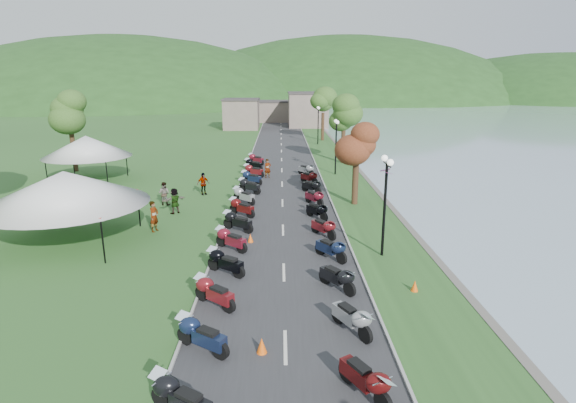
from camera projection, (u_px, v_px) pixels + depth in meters
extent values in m
cube|color=#333335|center=(282.00, 170.00, 43.93)|extent=(7.00, 120.00, 0.02)
cube|color=slate|center=(270.00, 112.00, 86.63)|extent=(18.00, 16.00, 5.00)
imported|color=slate|center=(155.00, 231.00, 26.41)|extent=(0.71, 0.80, 1.83)
imported|color=slate|center=(165.00, 205.00, 31.94)|extent=(0.89, 0.61, 1.67)
imported|color=slate|center=(60.00, 225.00, 27.55)|extent=(0.93, 1.37, 1.97)
cone|color=#F2590C|center=(262.00, 346.00, 14.61)|extent=(0.36, 0.36, 0.56)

